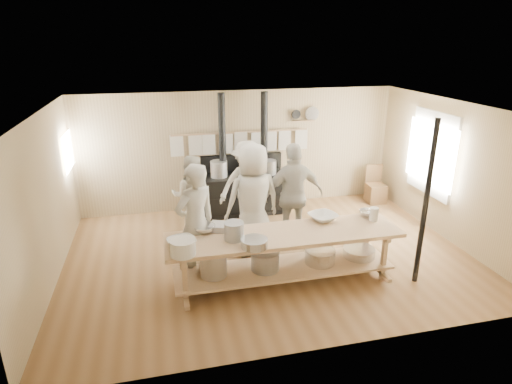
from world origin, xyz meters
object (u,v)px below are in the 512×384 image
chair (375,191)px  roasting_pan (224,227)px  cook_far_left (196,224)px  cook_by_window (247,185)px  cook_center (253,200)px  prep_table (283,253)px  cook_left (192,196)px  stove (244,189)px  cook_right (294,195)px

chair → roasting_pan: size_ratio=2.04×
cook_far_left → cook_by_window: 2.17m
cook_center → cook_by_window: cook_center is taller
chair → prep_table: bearing=-134.2°
prep_table → cook_left: (-1.21, 2.11, 0.28)m
cook_by_window → roasting_pan: bearing=-114.7°
prep_table → cook_far_left: cook_far_left is taller
stove → chair: bearing=-2.8°
cook_far_left → cook_center: bearing=-176.3°
cook_right → chair: (2.55, 1.62, -0.71)m
prep_table → cook_far_left: size_ratio=1.87×
cook_left → cook_right: (1.77, -0.86, 0.17)m
cook_center → cook_right: cook_center is taller
cook_center → cook_by_window: (0.14, 1.13, -0.12)m
cook_left → cook_by_window: 1.13m
cook_far_left → cook_by_window: cook_far_left is taller
cook_far_left → cook_center: 1.26m
cook_left → cook_right: 1.97m
roasting_pan → cook_center: bearing=49.7°
prep_table → cook_far_left: (-1.29, 0.40, 0.44)m
cook_far_left → cook_center: (1.06, 0.68, 0.04)m
cook_left → cook_right: bearing=167.3°
cook_left → cook_by_window: size_ratio=0.90×
prep_table → cook_right: 1.44m
prep_table → roasting_pan: roasting_pan is taller
cook_by_window → cook_left: bearing=-176.9°
cook_left → cook_by_window: (1.12, 0.10, 0.09)m
stove → cook_far_left: 2.95m
chair → cook_left: bearing=-166.9°
cook_right → roasting_pan: size_ratio=4.51×
stove → cook_by_window: 0.89m
cook_by_window → cook_right: bearing=-58.3°
cook_left → roasting_pan: cook_left is taller
chair → cook_center: bearing=-148.7°
cook_right → cook_by_window: bearing=-59.6°
prep_table → chair: (3.11, 2.87, -0.26)m
cook_right → stove: bearing=-76.2°
stove → roasting_pan: bearing=-108.0°
cook_left → cook_right: cook_right is taller
stove → cook_center: bearing=-97.0°
prep_table → cook_center: bearing=102.2°
prep_table → cook_by_window: bearing=92.4°
chair → cook_by_window: bearing=-165.3°
cook_left → chair: bearing=-156.9°
cook_far_left → cook_left: bearing=-121.8°
roasting_pan → cook_by_window: bearing=67.5°
roasting_pan → chair: bearing=32.5°
stove → cook_far_left: stove is taller
stove → cook_left: 1.54m
prep_table → chair: 4.24m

